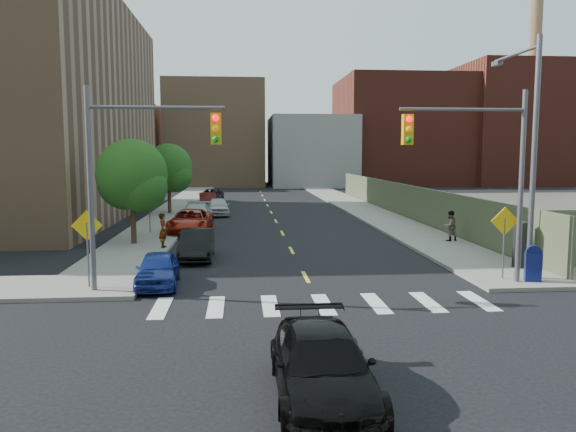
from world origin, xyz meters
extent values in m
plane|color=black|center=(0.00, 0.00, 0.00)|extent=(160.00, 160.00, 0.00)
cube|color=gray|center=(-7.75, 41.50, 0.07)|extent=(3.50, 73.00, 0.15)
cube|color=gray|center=(7.75, 41.50, 0.07)|extent=(3.50, 73.00, 0.15)
cube|color=#5F6A4A|center=(9.60, 28.00, 1.25)|extent=(0.12, 44.00, 2.50)
cube|color=#592319|center=(-22.00, 70.00, 6.00)|extent=(14.00, 18.00, 12.00)
cube|color=#8C6B4C|center=(-6.00, 72.00, 7.50)|extent=(14.00, 16.00, 15.00)
cube|color=gray|center=(8.00, 70.00, 5.00)|extent=(12.00, 16.00, 10.00)
cube|color=#592319|center=(22.00, 72.00, 8.00)|extent=(18.00, 18.00, 16.00)
cube|color=#592319|center=(38.00, 70.00, 9.00)|extent=(14.00, 16.00, 18.00)
cylinder|color=#8C6B4C|center=(42.00, 70.00, 14.00)|extent=(1.80, 1.80, 28.00)
cylinder|color=#59595E|center=(-7.50, 6.00, 3.50)|extent=(0.18, 0.18, 7.00)
cylinder|color=#59595E|center=(-5.25, 6.00, 6.30)|extent=(4.50, 0.12, 0.12)
cube|color=#E5A50C|center=(-3.30, 6.00, 5.60)|extent=(0.35, 0.30, 1.05)
cylinder|color=#59595E|center=(7.50, 6.00, 3.50)|extent=(0.18, 0.18, 7.00)
cylinder|color=#59595E|center=(5.25, 6.00, 6.30)|extent=(4.50, 0.12, 0.12)
cube|color=#E5A50C|center=(3.30, 6.00, 5.60)|extent=(0.35, 0.30, 1.05)
cylinder|color=#59595E|center=(8.20, 6.50, 4.50)|extent=(0.20, 0.20, 9.00)
cylinder|color=#59595E|center=(8.20, 8.20, 8.60)|extent=(0.12, 3.50, 0.12)
cube|color=#59595E|center=(8.20, 9.80, 8.50)|extent=(0.25, 0.60, 0.18)
cylinder|color=#59595E|center=(-7.80, 6.50, 1.20)|extent=(0.06, 0.06, 2.40)
cube|color=yellow|center=(-7.80, 6.50, 2.30)|extent=(1.06, 0.04, 1.06)
cylinder|color=#59595E|center=(7.20, 6.50, 1.20)|extent=(0.06, 0.06, 2.40)
cube|color=yellow|center=(7.20, 6.50, 2.30)|extent=(1.06, 0.04, 1.06)
cylinder|color=#59595E|center=(-7.80, 20.00, 1.20)|extent=(0.06, 0.06, 2.40)
cube|color=yellow|center=(-7.80, 20.00, 2.30)|extent=(1.06, 0.04, 1.06)
cylinder|color=#332114|center=(-8.00, 16.00, 1.32)|extent=(0.28, 0.28, 2.64)
sphere|color=#1D4914|center=(-8.00, 16.00, 3.72)|extent=(3.60, 3.60, 3.60)
sphere|color=#1D4914|center=(-7.50, 15.70, 3.12)|extent=(2.64, 2.64, 2.64)
sphere|color=#1D4914|center=(-8.40, 16.40, 3.30)|extent=(2.88, 2.88, 2.88)
cylinder|color=#332114|center=(-8.00, 31.00, 1.32)|extent=(0.28, 0.28, 2.64)
sphere|color=#1D4914|center=(-8.00, 31.00, 3.72)|extent=(3.60, 3.60, 3.60)
sphere|color=#1D4914|center=(-7.50, 30.70, 3.12)|extent=(2.64, 2.64, 2.64)
sphere|color=#1D4914|center=(-8.40, 31.40, 3.30)|extent=(2.88, 2.88, 2.88)
imported|color=navy|center=(-5.50, 7.00, 0.61)|extent=(1.66, 3.69, 1.23)
imported|color=black|center=(-4.48, 12.13, 0.68)|extent=(1.46, 4.12, 1.35)
imported|color=#A22110|center=(-5.50, 20.62, 0.71)|extent=(2.55, 5.19, 1.42)
imported|color=#AFB2B7|center=(-5.50, 24.84, 0.70)|extent=(2.14, 4.92, 1.41)
imported|color=silver|center=(-4.20, 30.07, 0.70)|extent=(1.91, 4.20, 1.40)
imported|color=#3D0E0C|center=(-5.35, 36.08, 0.67)|extent=(1.79, 4.16, 1.33)
imported|color=black|center=(-5.29, 42.13, 0.64)|extent=(2.33, 4.71, 1.29)
imported|color=black|center=(-0.95, -2.84, 0.68)|extent=(1.92, 4.67, 1.35)
cube|color=navy|center=(8.09, 6.00, 0.67)|extent=(0.63, 0.55, 1.03)
cylinder|color=navy|center=(8.09, 6.00, 1.20)|extent=(0.58, 0.38, 0.53)
cube|color=black|center=(8.90, 8.43, 1.07)|extent=(0.68, 0.63, 1.85)
imported|color=gray|center=(-6.30, 14.55, 1.00)|extent=(0.41, 0.62, 1.70)
imported|color=gray|center=(8.57, 15.38, 0.95)|extent=(0.91, 0.78, 1.61)
camera|label=1|loc=(-2.52, -13.22, 4.79)|focal=35.00mm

